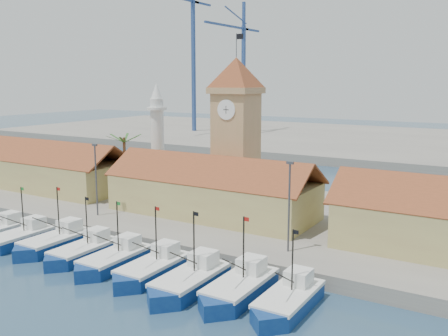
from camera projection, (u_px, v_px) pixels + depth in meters
The scene contains 19 objects.
ground at pixel (98, 277), 46.74m from camera, with size 400.00×400.00×0.00m, color navy.
quay at pixel (228, 212), 66.85m from camera, with size 140.00×32.00×1.50m, color gray.
terminal at pixel (385, 143), 139.30m from camera, with size 240.00×80.00×2.00m, color gray.
boat_1 at pixel (18, 239), 55.84m from camera, with size 3.32×9.09×6.88m.
boat_2 at pixel (54, 243), 54.27m from camera, with size 3.49×9.55×7.22m.
boat_3 at pixel (82, 252), 51.48m from camera, with size 3.28×8.98×6.79m.
boat_4 at pixel (113, 261), 49.00m from camera, with size 3.35×9.17×6.94m.
boat_5 at pixel (151, 270), 46.61m from camera, with size 3.40×9.32×7.05m.
boat_6 at pixel (189, 283), 43.61m from camera, with size 3.57×9.79×7.41m.
boat_7 at pixel (238, 290), 42.16m from camera, with size 3.55×9.71×7.35m.
boat_8 at pixel (287, 302), 39.86m from camera, with size 3.34×9.16×6.93m.
hall_left at pixel (42, 171), 79.20m from camera, with size 31.20×10.13×7.61m.
hall_center at pixel (212, 195), 62.91m from camera, with size 27.04×10.13×7.61m.
clock_tower at pixel (236, 128), 66.58m from camera, with size 5.80×5.80×22.70m.
minaret at pixel (157, 137), 76.29m from camera, with size 3.00×3.00×16.30m.
palm_tree at pixel (125, 158), 77.76m from camera, with size 5.60×5.03×8.39m.
lamp_posts at pixel (177, 187), 55.48m from camera, with size 80.70×0.25×9.03m.
crane_blue_far at pixel (190, 45), 156.20m from camera, with size 1.00×36.99×48.48m.
crane_blue_near at pixel (241, 61), 154.98m from camera, with size 1.00×31.94×39.98m.
Camera 1 is at (33.00, -31.76, 18.24)m, focal length 40.00 mm.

